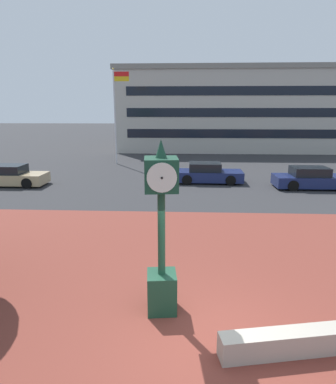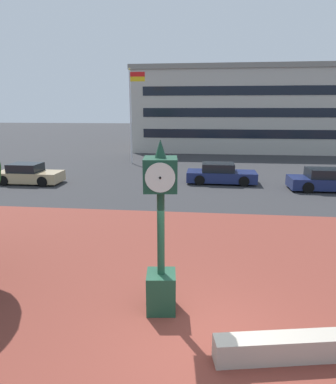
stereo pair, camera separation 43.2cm
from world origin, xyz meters
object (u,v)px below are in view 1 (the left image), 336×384
Objects in this scene: car_street_far at (12,176)px; civic_building at (227,110)px; flagpole_primary at (116,111)px; car_street_near at (207,174)px; street_clock at (161,237)px; car_street_distant at (312,179)px.

civic_building reaches higher than car_street_far.
car_street_far is 10.49m from flagpole_primary.
flagpole_primary is at bearing -133.08° from car_street_near.
street_clock is 21.74m from flagpole_primary.
civic_building reaches higher than flagpole_primary.
flagpole_primary is (-13.36, 8.24, 3.89)m from car_street_distant.
flagpole_primary is 17.59m from civic_building.
civic_building reaches higher than street_clock.
car_street_far is at bearing 122.87° from street_clock.
street_clock is 35.29m from civic_building.
car_street_distant is 0.58× the size of flagpole_primary.
car_street_near is 6.29m from car_street_distant.
car_street_far is at bearing -120.80° from flagpole_primary.
car_street_near is (2.03, 14.01, -1.29)m from street_clock.
street_clock is 14.22m from car_street_near.
street_clock is 0.52× the size of flagpole_primary.
car_street_far is 27.56m from civic_building.
street_clock is 0.89× the size of car_street_distant.
street_clock is at bearing -76.11° from flagpole_primary.
street_clock is 15.17m from car_street_distant.
car_street_distant is 22.48m from civic_building.
car_street_distant is at bearing -31.67° from flagpole_primary.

